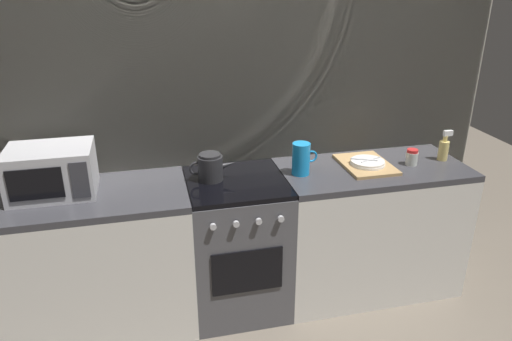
{
  "coord_description": "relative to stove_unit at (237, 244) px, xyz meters",
  "views": [
    {
      "loc": [
        -0.49,
        -2.58,
        2.07
      ],
      "look_at": [
        0.12,
        0.0,
        0.95
      ],
      "focal_mm": 33.56,
      "sensor_mm": 36.0,
      "label": 1
    }
  ],
  "objects": [
    {
      "name": "spray_bottle",
      "position": [
        1.4,
        0.01,
        0.53
      ],
      "size": [
        0.08,
        0.06,
        0.2
      ],
      "color": "#E5CC72",
      "rests_on": "counter_right"
    },
    {
      "name": "dish_pile",
      "position": [
        0.86,
        0.02,
        0.47
      ],
      "size": [
        0.3,
        0.4,
        0.06
      ],
      "color": "tan",
      "rests_on": "counter_right"
    },
    {
      "name": "back_wall",
      "position": [
        0.0,
        0.32,
        0.75
      ],
      "size": [
        3.6,
        0.05,
        2.4
      ],
      "color": "#B2AD9E",
      "rests_on": "ground_plane"
    },
    {
      "name": "counter_left",
      "position": [
        -0.9,
        0.0,
        0.0
      ],
      "size": [
        1.2,
        0.6,
        0.9
      ],
      "color": "silver",
      "rests_on": "ground_plane"
    },
    {
      "name": "counter_right",
      "position": [
        0.9,
        0.0,
        0.0
      ],
      "size": [
        1.2,
        0.6,
        0.9
      ],
      "color": "silver",
      "rests_on": "ground_plane"
    },
    {
      "name": "ground_plane",
      "position": [
        0.0,
        0.0,
        -0.45
      ],
      "size": [
        8.0,
        8.0,
        0.0
      ],
      "primitive_type": "plane",
      "color": "#6B6054"
    },
    {
      "name": "microwave",
      "position": [
        -1.03,
        0.06,
        0.59
      ],
      "size": [
        0.46,
        0.35,
        0.27
      ],
      "color": "#B2B2B7",
      "rests_on": "counter_left"
    },
    {
      "name": "pitcher",
      "position": [
        0.41,
        0.0,
        0.55
      ],
      "size": [
        0.16,
        0.11,
        0.2
      ],
      "color": "#198CD8",
      "rests_on": "counter_right"
    },
    {
      "name": "spice_jar",
      "position": [
        1.15,
        -0.02,
        0.5
      ],
      "size": [
        0.08,
        0.08,
        0.1
      ],
      "color": "silver",
      "rests_on": "counter_right"
    },
    {
      "name": "stove_unit",
      "position": [
        0.0,
        0.0,
        0.0
      ],
      "size": [
        0.6,
        0.63,
        0.9
      ],
      "color": "#4C4C51",
      "rests_on": "ground_plane"
    },
    {
      "name": "kettle",
      "position": [
        -0.15,
        0.04,
        0.53
      ],
      "size": [
        0.28,
        0.15,
        0.17
      ],
      "color": "#262628",
      "rests_on": "stove_unit"
    }
  ]
}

